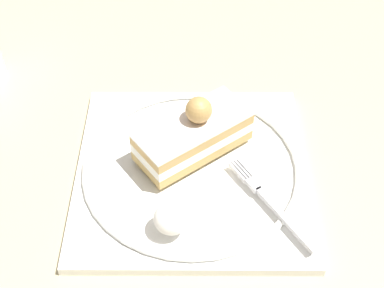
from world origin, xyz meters
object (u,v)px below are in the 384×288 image
(dessert_plate, at_px, (192,170))
(whipped_cream_dollop, at_px, (171,218))
(cake_slice, at_px, (193,134))
(fork, at_px, (268,200))

(dessert_plate, xyz_separation_m, whipped_cream_dollop, (-0.08, 0.02, 0.02))
(whipped_cream_dollop, bearing_deg, cake_slice, -15.02)
(dessert_plate, distance_m, whipped_cream_dollop, 0.08)
(dessert_plate, relative_size, fork, 2.20)
(cake_slice, height_order, whipped_cream_dollop, cake_slice)
(dessert_plate, bearing_deg, whipped_cream_dollop, 162.77)
(cake_slice, height_order, fork, cake_slice)
(dessert_plate, height_order, whipped_cream_dollop, whipped_cream_dollop)
(fork, bearing_deg, dessert_plate, 52.72)
(whipped_cream_dollop, distance_m, fork, 0.10)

